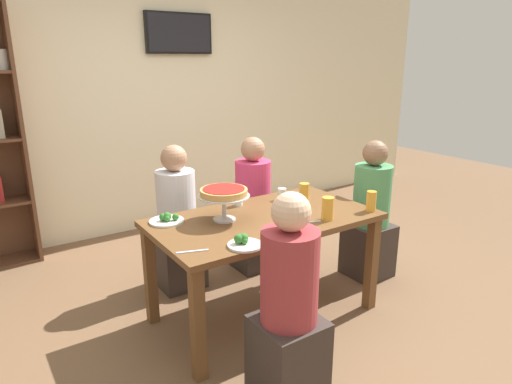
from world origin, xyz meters
name	(u,v)px	position (x,y,z in m)	size (l,w,h in m)	color
ground_plane	(264,313)	(0.00, 0.00, 0.00)	(12.00, 12.00, 0.00)	brown
rear_partition	(142,96)	(0.00, 2.20, 1.40)	(8.00, 0.12, 2.80)	beige
dining_table	(264,230)	(0.00, 0.00, 0.64)	(1.51, 0.83, 0.74)	brown
television	(179,33)	(0.40, 2.11, 2.01)	(0.72, 0.05, 0.40)	black
diner_far_right	(253,213)	(0.37, 0.69, 0.49)	(0.34, 0.34, 1.15)	#382D28
diner_far_left	(178,228)	(-0.31, 0.74, 0.49)	(0.34, 0.34, 1.15)	#382D28
diner_head_east	(370,220)	(1.08, 0.02, 0.49)	(0.34, 0.34, 1.15)	#382D28
diner_near_left	(289,313)	(-0.34, -0.72, 0.49)	(0.34, 0.34, 1.15)	#382D28
deep_dish_pizza_stand	(224,194)	(-0.26, 0.09, 0.92)	(0.34, 0.34, 0.22)	silver
salad_plate_near_diner	(244,242)	(-0.38, -0.34, 0.76)	(0.20, 0.20, 0.07)	white
salad_plate_far_diner	(167,220)	(-0.59, 0.27, 0.76)	(0.23, 0.23, 0.07)	white
beer_glass_amber_tall	(328,209)	(0.32, -0.28, 0.82)	(0.08, 0.08, 0.15)	gold
beer_glass_amber_short	(371,201)	(0.69, -0.31, 0.81)	(0.07, 0.07, 0.14)	gold
beer_glass_amber_spare	(304,194)	(0.40, 0.07, 0.82)	(0.07, 0.07, 0.16)	gold
water_glass_clear_near	(282,194)	(0.33, 0.24, 0.79)	(0.06, 0.06, 0.09)	white
water_glass_clear_far	(238,199)	(-0.02, 0.30, 0.79)	(0.06, 0.06, 0.11)	white
cutlery_fork_near	(308,222)	(0.17, -0.25, 0.74)	(0.18, 0.02, 0.01)	silver
cutlery_knife_near	(192,251)	(-0.66, -0.25, 0.74)	(0.18, 0.02, 0.01)	silver
cutlery_fork_far	(288,194)	(0.46, 0.33, 0.74)	(0.18, 0.02, 0.01)	silver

